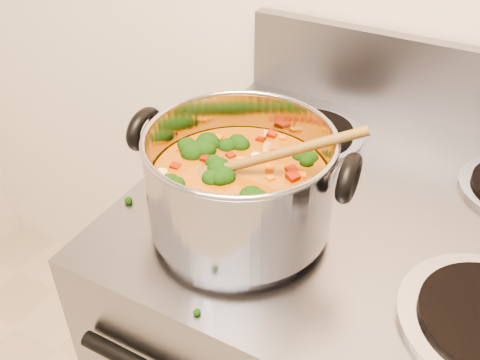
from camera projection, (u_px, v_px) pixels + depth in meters
stockpot at (240, 184)px, 0.75m from camera, size 0.32×0.26×0.16m
wooden_spoon at (247, 163)px, 0.73m from camera, size 0.24×0.12×0.11m
cooktop_crumbs at (251, 254)px, 0.75m from camera, size 0.06×0.32×0.01m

